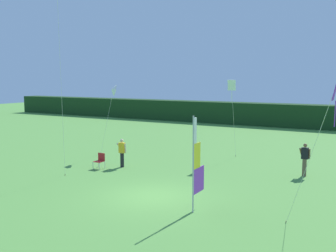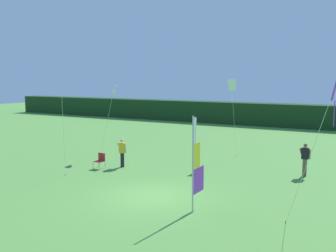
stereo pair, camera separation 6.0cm
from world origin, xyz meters
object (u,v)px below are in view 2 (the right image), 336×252
at_px(kite_white_delta_0, 113,90).
at_px(kite_purple_diamond_2, 332,96).
at_px(person_near_banner, 122,152).
at_px(folding_chair, 100,160).
at_px(person_mid_field, 305,159).
at_px(banner_flag, 196,165).
at_px(kite_white_diamond_3, 232,90).

height_order(kite_white_delta_0, kite_purple_diamond_2, kite_purple_diamond_2).
distance_m(person_near_banner, folding_chair, 1.35).
distance_m(person_near_banner, person_mid_field, 10.20).
relative_size(banner_flag, folding_chair, 4.25).
bearing_deg(person_near_banner, folding_chair, -133.68).
distance_m(kite_white_delta_0, kite_white_diamond_3, 7.79).
distance_m(banner_flag, kite_purple_diamond_2, 6.28).
relative_size(banner_flag, kite_purple_diamond_2, 0.70).
distance_m(banner_flag, person_near_banner, 8.55).
bearing_deg(banner_flag, folding_chair, 154.38).
distance_m(person_near_banner, kite_white_diamond_3, 7.82).
relative_size(kite_white_delta_0, kite_white_diamond_3, 0.95).
xyz_separation_m(person_mid_field, folding_chair, (-10.63, -3.97, -0.43)).
relative_size(person_near_banner, kite_white_delta_0, 0.35).
relative_size(banner_flag, person_near_banner, 2.26).
bearing_deg(kite_white_delta_0, kite_purple_diamond_2, -33.13).
xyz_separation_m(person_mid_field, kite_white_diamond_3, (-4.86, 1.93, 3.53)).
xyz_separation_m(person_near_banner, kite_white_delta_0, (-2.54, 2.56, 3.53)).
bearing_deg(kite_purple_diamond_2, person_mid_field, 103.41).
bearing_deg(person_mid_field, kite_purple_diamond_2, -76.59).
relative_size(folding_chair, kite_purple_diamond_2, 0.17).
bearing_deg(person_mid_field, person_near_banner, -162.72).
distance_m(banner_flag, person_mid_field, 8.27).
bearing_deg(kite_white_diamond_3, kite_white_delta_0, -162.05).
bearing_deg(person_mid_field, kite_white_diamond_3, 158.32).
relative_size(person_mid_field, kite_white_diamond_3, 0.35).
bearing_deg(folding_chair, kite_white_delta_0, 115.20).
distance_m(folding_chair, kite_purple_diamond_2, 14.98).
height_order(person_mid_field, folding_chair, person_mid_field).
bearing_deg(folding_chair, person_near_banner, 46.32).
height_order(person_near_banner, person_mid_field, person_mid_field).
xyz_separation_m(banner_flag, folding_chair, (-7.94, 3.81, -1.30)).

